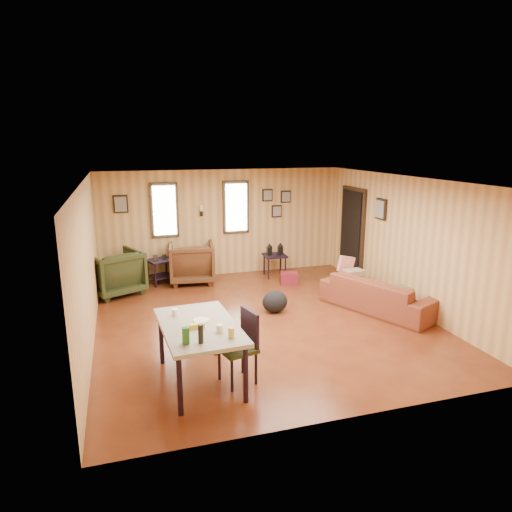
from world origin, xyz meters
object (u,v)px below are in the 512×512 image
Objects in this scene: recliner_brown at (192,261)px; recliner_green at (115,271)px; side_table at (275,254)px; end_table at (161,267)px; sofa at (379,289)px; dining_table at (199,330)px.

recliner_green is at bearing 20.18° from recliner_brown.
recliner_brown is at bearing 176.55° from side_table.
side_table is at bearing -4.29° from end_table.
recliner_brown is 0.68m from end_table.
side_table is at bearing -176.07° from recliner_brown.
end_table is (0.94, 0.44, -0.12)m from recliner_green.
recliner_green is (-4.57, 2.35, 0.08)m from sofa.
dining_table is at bearing -120.28° from side_table.
sofa is at bearing -67.14° from side_table.
dining_table is at bearing -88.95° from end_table.
end_table is (-0.66, 0.08, -0.12)m from recliner_brown.
sofa reaches higher than end_table.
sofa reaches higher than side_table.
sofa is at bearing 128.65° from recliner_green.
end_table is 0.84× the size of side_table.
recliner_brown is at bearing -6.65° from end_table.
recliner_brown reaches higher than side_table.
dining_table is (-0.58, -4.31, 0.23)m from recliner_brown.
sofa is 2.69× the size of side_table.
dining_table reaches higher than recliner_brown.
recliner_green is at bearing -154.91° from end_table.
sofa is 1.34× the size of dining_table.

